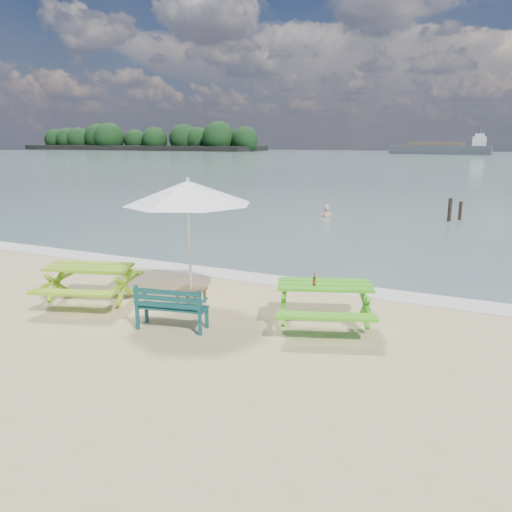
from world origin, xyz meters
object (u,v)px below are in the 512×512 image
at_px(picnic_table_left, 90,285).
at_px(beer_bottle, 314,281).
at_px(picnic_table_right, 324,305).
at_px(park_bench, 172,316).
at_px(swimmer, 326,222).
at_px(patio_umbrella, 188,193).
at_px(side_table, 191,296).

relative_size(picnic_table_left, beer_bottle, 10.65).
bearing_deg(picnic_table_left, picnic_table_right, 9.72).
xyz_separation_m(picnic_table_left, park_bench, (2.50, -0.52, -0.15)).
height_order(park_bench, swimmer, park_bench).
bearing_deg(patio_umbrella, beer_bottle, -3.64).
relative_size(picnic_table_right, swimmer, 1.45).
relative_size(picnic_table_left, patio_umbrella, 0.84).
relative_size(side_table, patio_umbrella, 0.20).
relative_size(picnic_table_left, side_table, 4.21).
bearing_deg(park_bench, beer_bottle, 26.33).
distance_m(side_table, patio_umbrella, 2.25).
bearing_deg(park_bench, picnic_table_left, 168.34).
bearing_deg(side_table, park_bench, -71.53).
xyz_separation_m(picnic_table_right, side_table, (-3.00, -0.01, -0.22)).
height_order(park_bench, beer_bottle, beer_bottle).
xyz_separation_m(picnic_table_right, park_bench, (-2.55, -1.38, -0.15)).
height_order(beer_bottle, swimmer, beer_bottle).
height_order(park_bench, patio_umbrella, patio_umbrella).
xyz_separation_m(picnic_table_right, beer_bottle, (-0.15, -0.19, 0.52)).
bearing_deg(swimmer, picnic_table_left, -93.33).
xyz_separation_m(picnic_table_left, patio_umbrella, (2.05, 0.85, 2.03)).
bearing_deg(picnic_table_left, park_bench, -11.66).
height_order(picnic_table_left, park_bench, picnic_table_left).
bearing_deg(swimmer, side_table, -84.89).
distance_m(side_table, swimmer, 13.57).
xyz_separation_m(patio_umbrella, swimmer, (-1.21, 13.50, -2.70)).
bearing_deg(park_bench, picnic_table_right, 28.47).
height_order(picnic_table_left, picnic_table_right, same).
height_order(patio_umbrella, beer_bottle, patio_umbrella).
distance_m(picnic_table_right, park_bench, 2.90).
xyz_separation_m(patio_umbrella, beer_bottle, (2.86, -0.18, -1.51)).
relative_size(picnic_table_right, beer_bottle, 10.82).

